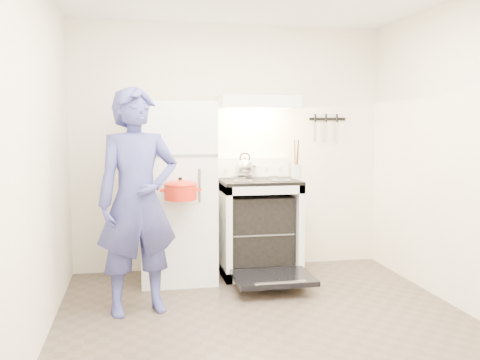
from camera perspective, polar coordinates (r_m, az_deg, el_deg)
name	(u,v)px	position (r m, az deg, el deg)	size (l,w,h in m)	color
floor	(273,330)	(4.05, 3.52, -15.68)	(3.60, 3.60, 0.00)	#4D4137
back_wall	(230,148)	(5.53, -1.07, 3.43)	(3.20, 0.02, 2.50)	#F4EACE
refrigerator	(177,192)	(5.15, -6.76, -1.27)	(0.70, 0.70, 1.70)	white
stove_body	(258,228)	(5.36, 1.98, -5.17)	(0.76, 0.65, 0.92)	white
cooktop	(259,181)	(5.28, 2.00, -0.12)	(0.76, 0.65, 0.03)	black
backsplash	(252,167)	(5.55, 1.34, 1.37)	(0.76, 0.07, 0.20)	white
oven_door	(273,278)	(4.87, 3.56, -10.37)	(0.70, 0.54, 0.04)	black
oven_rack	(258,230)	(5.36, 1.98, -5.38)	(0.60, 0.52, 0.01)	gray
range_hood	(257,102)	(5.33, 1.85, 8.28)	(0.76, 0.50, 0.12)	white
knife_strip	(327,119)	(5.79, 9.31, 6.44)	(0.40, 0.02, 0.03)	black
pizza_stone	(259,229)	(5.33, 2.01, -5.30)	(0.33, 0.33, 0.02)	#8B6C50
tea_kettle	(245,165)	(5.47, 0.53, 1.59)	(0.21, 0.17, 0.26)	#B4B4B9
utensil_jar	(297,171)	(5.14, 6.05, 0.91)	(0.09, 0.09, 0.13)	silver
person	(138,201)	(4.27, -10.86, -2.26)	(0.65, 0.43, 1.78)	navy
dutch_oven	(180,192)	(4.65, -6.37, -1.29)	(0.36, 0.29, 0.23)	red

